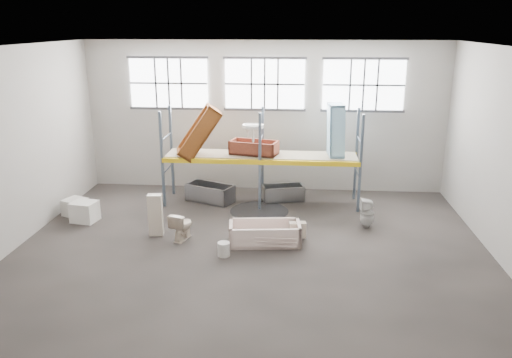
# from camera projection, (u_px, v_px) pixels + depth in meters

# --- Properties ---
(floor) EXTENTS (12.00, 10.00, 0.10)m
(floor) POSITION_uv_depth(u_px,v_px,m) (251.00, 250.00, 12.95)
(floor) COLOR #4E4642
(floor) RESTS_ON ground
(ceiling) EXTENTS (12.00, 10.00, 0.10)m
(ceiling) POSITION_uv_depth(u_px,v_px,m) (251.00, 44.00, 11.45)
(ceiling) COLOR silver
(ceiling) RESTS_ON ground
(wall_back) EXTENTS (12.00, 0.10, 5.00)m
(wall_back) POSITION_uv_depth(u_px,v_px,m) (265.00, 117.00, 17.01)
(wall_back) COLOR #A5A099
(wall_back) RESTS_ON ground
(wall_front) EXTENTS (12.00, 0.10, 5.00)m
(wall_front) POSITION_uv_depth(u_px,v_px,m) (219.00, 239.00, 7.39)
(wall_front) COLOR #AFAAA2
(wall_front) RESTS_ON ground
(wall_left) EXTENTS (0.10, 10.00, 5.00)m
(wall_left) POSITION_uv_depth(u_px,v_px,m) (11.00, 149.00, 12.68)
(wall_left) COLOR #BBB6AE
(wall_left) RESTS_ON ground
(wall_right) EXTENTS (0.10, 10.00, 5.00)m
(wall_right) POSITION_uv_depth(u_px,v_px,m) (511.00, 159.00, 11.72)
(wall_right) COLOR #B6B1A9
(wall_right) RESTS_ON ground
(window_left) EXTENTS (2.60, 0.04, 1.60)m
(window_left) POSITION_uv_depth(u_px,v_px,m) (169.00, 83.00, 16.83)
(window_left) COLOR white
(window_left) RESTS_ON wall_back
(window_mid) EXTENTS (2.60, 0.04, 1.60)m
(window_mid) POSITION_uv_depth(u_px,v_px,m) (265.00, 84.00, 16.58)
(window_mid) COLOR white
(window_mid) RESTS_ON wall_back
(window_right) EXTENTS (2.60, 0.04, 1.60)m
(window_right) POSITION_uv_depth(u_px,v_px,m) (364.00, 85.00, 16.33)
(window_right) COLOR white
(window_right) RESTS_ON wall_back
(rack_upright_la) EXTENTS (0.08, 0.08, 3.00)m
(rack_upright_la) POSITION_uv_depth(u_px,v_px,m) (162.00, 160.00, 15.49)
(rack_upright_la) COLOR slate
(rack_upright_la) RESTS_ON floor
(rack_upright_lb) EXTENTS (0.08, 0.08, 3.00)m
(rack_upright_lb) POSITION_uv_depth(u_px,v_px,m) (172.00, 151.00, 16.64)
(rack_upright_lb) COLOR slate
(rack_upright_lb) RESTS_ON floor
(rack_upright_ma) EXTENTS (0.08, 0.08, 3.00)m
(rack_upright_ma) POSITION_uv_depth(u_px,v_px,m) (260.00, 162.00, 15.26)
(rack_upright_ma) COLOR slate
(rack_upright_ma) RESTS_ON floor
(rack_upright_mb) EXTENTS (0.08, 0.08, 3.00)m
(rack_upright_mb) POSITION_uv_depth(u_px,v_px,m) (263.00, 153.00, 16.40)
(rack_upright_mb) COLOR slate
(rack_upright_mb) RESTS_ON floor
(rack_upright_ra) EXTENTS (0.08, 0.08, 3.00)m
(rack_upright_ra) POSITION_uv_depth(u_px,v_px,m) (361.00, 164.00, 15.02)
(rack_upright_ra) COLOR slate
(rack_upright_ra) RESTS_ON floor
(rack_upright_rb) EXTENTS (0.08, 0.08, 3.00)m
(rack_upright_rb) POSITION_uv_depth(u_px,v_px,m) (356.00, 154.00, 16.16)
(rack_upright_rb) COLOR slate
(rack_upright_rb) RESTS_ON floor
(rack_beam_front) EXTENTS (6.00, 0.10, 0.14)m
(rack_beam_front) POSITION_uv_depth(u_px,v_px,m) (260.00, 162.00, 15.26)
(rack_beam_front) COLOR yellow
(rack_beam_front) RESTS_ON floor
(rack_beam_back) EXTENTS (6.00, 0.10, 0.14)m
(rack_beam_back) POSITION_uv_depth(u_px,v_px,m) (263.00, 153.00, 16.40)
(rack_beam_back) COLOR yellow
(rack_beam_back) RESTS_ON floor
(shelf_deck) EXTENTS (5.90, 1.10, 0.03)m
(shelf_deck) POSITION_uv_depth(u_px,v_px,m) (261.00, 155.00, 15.80)
(shelf_deck) COLOR gray
(shelf_deck) RESTS_ON floor
(wet_patch) EXTENTS (1.80, 1.80, 0.00)m
(wet_patch) POSITION_uv_depth(u_px,v_px,m) (259.00, 211.00, 15.51)
(wet_patch) COLOR black
(wet_patch) RESTS_ON floor
(bathtub_beige) EXTENTS (1.93, 1.07, 0.54)m
(bathtub_beige) POSITION_uv_depth(u_px,v_px,m) (265.00, 233.00, 13.19)
(bathtub_beige) COLOR beige
(bathtub_beige) RESTS_ON floor
(cistern_spare) EXTENTS (0.46, 0.26, 0.42)m
(cistern_spare) POSITION_uv_depth(u_px,v_px,m) (297.00, 230.00, 13.40)
(cistern_spare) COLOR #C2B49F
(cistern_spare) RESTS_ON bathtub_beige
(sink_in_tub) EXTENTS (0.63, 0.63, 0.17)m
(sink_in_tub) POSITION_uv_depth(u_px,v_px,m) (265.00, 232.00, 13.53)
(sink_in_tub) COLOR beige
(sink_in_tub) RESTS_ON bathtub_beige
(toilet_beige) EXTENTS (0.62, 0.84, 0.76)m
(toilet_beige) POSITION_uv_depth(u_px,v_px,m) (182.00, 226.00, 13.40)
(toilet_beige) COLOR beige
(toilet_beige) RESTS_ON floor
(cistern_tall) EXTENTS (0.39, 0.28, 1.15)m
(cistern_tall) POSITION_uv_depth(u_px,v_px,m) (156.00, 215.00, 13.62)
(cistern_tall) COLOR beige
(cistern_tall) RESTS_ON floor
(toilet_white) EXTENTS (0.42, 0.41, 0.85)m
(toilet_white) POSITION_uv_depth(u_px,v_px,m) (367.00, 213.00, 14.15)
(toilet_white) COLOR silver
(toilet_white) RESTS_ON floor
(steel_tub_left) EXTENTS (1.66, 1.24, 0.55)m
(steel_tub_left) POSITION_uv_depth(u_px,v_px,m) (210.00, 193.00, 16.33)
(steel_tub_left) COLOR #9EA1A7
(steel_tub_left) RESTS_ON floor
(steel_tub_right) EXTENTS (1.44, 0.92, 0.49)m
(steel_tub_right) POSITION_uv_depth(u_px,v_px,m) (283.00, 193.00, 16.44)
(steel_tub_right) COLOR #9A9EA2
(steel_tub_right) RESTS_ON floor
(rust_tub_flat) EXTENTS (1.58, 1.01, 0.41)m
(rust_tub_flat) POSITION_uv_depth(u_px,v_px,m) (254.00, 147.00, 15.72)
(rust_tub_flat) COLOR brown
(rust_tub_flat) RESTS_ON shelf_deck
(rust_tub_tilted) EXTENTS (1.57, 1.14, 1.73)m
(rust_tub_tilted) POSITION_uv_depth(u_px,v_px,m) (199.00, 132.00, 15.57)
(rust_tub_tilted) COLOR #994B14
(rust_tub_tilted) RESTS_ON shelf_deck
(sink_on_shelf) EXTENTS (0.68, 0.54, 0.56)m
(sink_on_shelf) POSITION_uv_depth(u_px,v_px,m) (253.00, 141.00, 15.29)
(sink_on_shelf) COLOR silver
(sink_on_shelf) RESTS_ON rust_tub_flat
(blue_tub_upright) EXTENTS (0.57, 0.79, 1.62)m
(blue_tub_upright) POSITION_uv_depth(u_px,v_px,m) (336.00, 130.00, 15.40)
(blue_tub_upright) COLOR #9CD6F8
(blue_tub_upright) RESTS_ON shelf_deck
(bucket) EXTENTS (0.38, 0.38, 0.35)m
(bucket) POSITION_uv_depth(u_px,v_px,m) (224.00, 249.00, 12.49)
(bucket) COLOR beige
(bucket) RESTS_ON floor
(carton_near) EXTENTS (0.77, 0.69, 0.58)m
(carton_near) POSITION_uv_depth(u_px,v_px,m) (85.00, 212.00, 14.66)
(carton_near) COLOR white
(carton_near) RESTS_ON floor
(carton_far) EXTENTS (0.76, 0.76, 0.49)m
(carton_far) POSITION_uv_depth(u_px,v_px,m) (75.00, 207.00, 15.15)
(carton_far) COLOR beige
(carton_far) RESTS_ON floor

